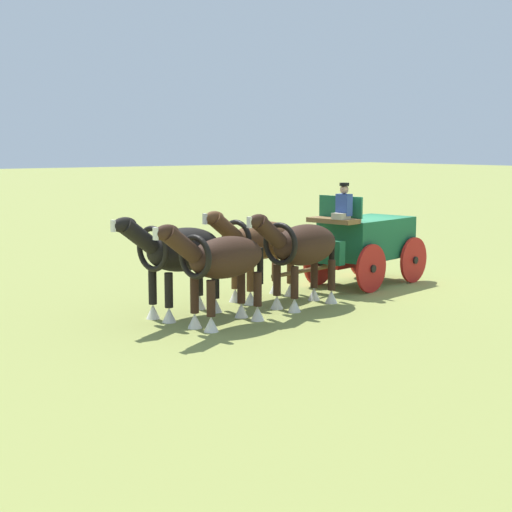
% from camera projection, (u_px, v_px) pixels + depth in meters
% --- Properties ---
extents(ground_plane, '(220.00, 220.00, 0.00)m').
position_uv_depth(ground_plane, '(366.00, 284.00, 21.57)').
color(ground_plane, olive).
extents(show_wagon, '(5.60, 2.34, 2.80)m').
position_uv_depth(show_wagon, '(364.00, 240.00, 21.29)').
color(show_wagon, '#195B38').
rests_on(show_wagon, ground).
extents(draft_horse_rear_near, '(3.00, 1.31, 2.26)m').
position_uv_depth(draft_horse_rear_near, '(301.00, 248.00, 18.30)').
color(draft_horse_rear_near, '#331E14').
rests_on(draft_horse_rear_near, ground).
extents(draft_horse_rear_off, '(3.12, 1.29, 2.26)m').
position_uv_depth(draft_horse_rear_off, '(259.00, 243.00, 19.16)').
color(draft_horse_rear_off, brown).
rests_on(draft_horse_rear_off, ground).
extents(draft_horse_lead_near, '(3.02, 1.24, 2.23)m').
position_uv_depth(draft_horse_lead_near, '(221.00, 261.00, 16.39)').
color(draft_horse_lead_near, '#331E14').
rests_on(draft_horse_lead_near, ground).
extents(draft_horse_lead_off, '(3.01, 1.31, 2.29)m').
position_uv_depth(draft_horse_lead_off, '(180.00, 253.00, 17.26)').
color(draft_horse_lead_off, black).
rests_on(draft_horse_lead_off, ground).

